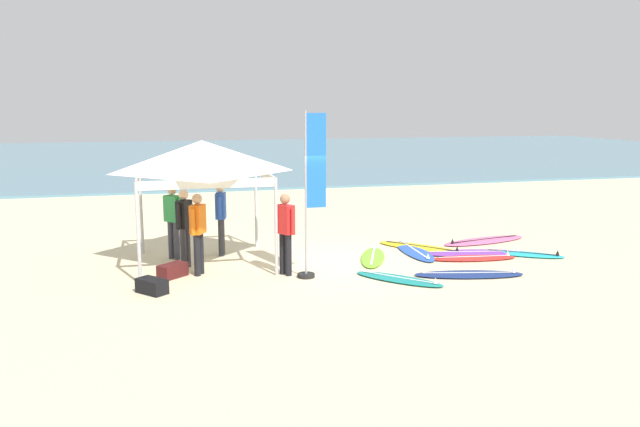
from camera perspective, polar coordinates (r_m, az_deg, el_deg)
ground_plane at (r=14.40m, az=0.76°, el=-4.39°), size 80.00×80.00×0.00m
sea at (r=44.15m, az=-9.58°, el=5.12°), size 80.00×36.00×0.10m
canopy_tent at (r=14.14m, az=-10.52°, el=5.00°), size 2.86×2.86×2.75m
surfboard_lime at (r=14.77m, az=4.75°, el=-3.92°), size 1.23×2.04×0.19m
surfboard_cyan at (r=15.79m, az=17.74°, el=-3.46°), size 1.82×1.49×0.19m
surfboard_red at (r=15.07m, az=13.64°, el=-3.89°), size 2.04×0.78×0.19m
surfboard_navy at (r=13.63m, az=13.21°, el=-5.31°), size 2.36×1.09×0.19m
surfboard_teal at (r=13.02m, az=7.11°, el=-5.83°), size 1.68×1.80×0.19m
surfboard_pink at (r=17.04m, az=14.48°, el=-2.35°), size 2.61×1.20×0.19m
surfboard_yellow at (r=15.90m, az=9.06°, el=-3.02°), size 1.97×2.16×0.19m
surfboard_blue at (r=15.49m, az=8.47°, el=-3.34°), size 0.73×2.25×0.19m
surfboard_purple at (r=15.58m, az=13.68°, el=-3.44°), size 2.62×1.15×0.19m
person_black at (r=14.06m, az=-12.04°, el=-0.83°), size 0.38×0.48×1.71m
person_red at (r=13.16m, az=-3.12°, el=-1.34°), size 0.38×0.48×1.71m
person_green at (r=14.89m, az=-13.03°, el=-0.29°), size 0.42×0.41×1.71m
person_blue at (r=15.06m, az=-8.87°, el=-0.04°), size 0.29×0.54×1.71m
person_orange at (r=13.39m, az=-10.87°, el=-1.31°), size 0.36×0.50×1.71m
banner_flag at (r=12.88m, az=-0.79°, el=1.07°), size 0.60×0.36×3.40m
gear_bag_near_tent at (r=12.47m, az=-14.82°, el=-6.30°), size 0.63×0.66×0.28m
gear_bag_by_pole at (r=13.50m, az=-13.06°, el=-5.00°), size 0.66×0.64×0.28m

